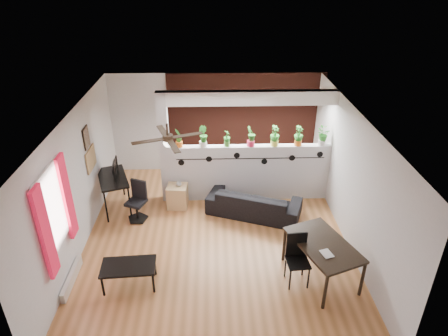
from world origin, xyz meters
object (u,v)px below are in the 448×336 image
potted_plant_3 (251,136)px  computer_desk (113,180)px  potted_plant_2 (227,138)px  potted_plant_4 (275,135)px  ceiling_fan (168,140)px  potted_plant_6 (322,136)px  office_chair (138,203)px  potted_plant_1 (203,136)px  coffee_table (129,268)px  cup (179,184)px  sofa (254,203)px  potted_plant_5 (299,135)px  folding_chair (297,254)px  potted_plant_0 (179,137)px  cube_shelf (178,196)px  dining_table (323,247)px

potted_plant_3 → computer_desk: (-3.05, -0.34, -0.87)m
potted_plant_2 → potted_plant_4: 1.05m
ceiling_fan → potted_plant_6: size_ratio=2.85×
potted_plant_4 → office_chair: bearing=-165.2°
potted_plant_1 → coffee_table: bearing=-114.2°
potted_plant_2 → cup: 1.48m
cup → sofa: bearing=-11.6°
potted_plant_5 → folding_chair: (-0.48, -2.73, -1.03)m
sofa → computer_desk: computer_desk is taller
potted_plant_6 → folding_chair: size_ratio=0.45×
potted_plant_1 → potted_plant_6: potted_plant_1 is taller
potted_plant_1 → potted_plant_4: 1.58m
potted_plant_5 → coffee_table: 4.52m
potted_plant_0 → potted_plant_5: (2.63, 0.00, 0.01)m
ceiling_fan → potted_plant_2: ceiling_fan is taller
computer_desk → cup: bearing=0.0°
coffee_table → computer_desk: bearing=107.0°
office_chair → potted_plant_4: bearing=14.8°
potted_plant_0 → potted_plant_3: potted_plant_3 is taller
potted_plant_0 → sofa: (1.62, -0.68, -1.30)m
ceiling_fan → potted_plant_1: (0.55, 1.80, -0.72)m
cup → folding_chair: size_ratio=0.12×
potted_plant_0 → cube_shelf: potted_plant_0 is taller
potted_plant_5 → dining_table: bearing=-90.6°
potted_plant_6 → potted_plant_2: bearing=180.0°
potted_plant_5 → cube_shelf: size_ratio=0.83×
potted_plant_3 → coffee_table: 3.81m
potted_plant_0 → office_chair: potted_plant_0 is taller
potted_plant_2 → potted_plant_4: size_ratio=0.79×
sofa → cup: size_ratio=17.09×
ceiling_fan → potted_plant_5: ceiling_fan is taller
computer_desk → potted_plant_1: bearing=9.7°
potted_plant_3 → potted_plant_6: bearing=0.0°
ceiling_fan → computer_desk: bearing=134.8°
potted_plant_4 → computer_desk: bearing=-174.6°
cube_shelf → folding_chair: folding_chair is taller
ceiling_fan → folding_chair: ceiling_fan is taller
potted_plant_3 → cup: bearing=-168.0°
potted_plant_6 → sofa: (-1.54, -0.68, -1.29)m
potted_plant_2 → potted_plant_3: (0.53, -0.00, 0.05)m
potted_plant_0 → potted_plant_5: 2.63m
computer_desk → coffee_table: bearing=-73.0°
cup → potted_plant_2: bearing=17.5°
potted_plant_6 → office_chair: potted_plant_6 is taller
ceiling_fan → office_chair: 2.34m
cube_shelf → office_chair: 0.94m
potted_plant_4 → dining_table: potted_plant_4 is taller
ceiling_fan → potted_plant_3: size_ratio=2.58×
office_chair → coffee_table: size_ratio=0.94×
sofa → potted_plant_5: bearing=-125.9°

